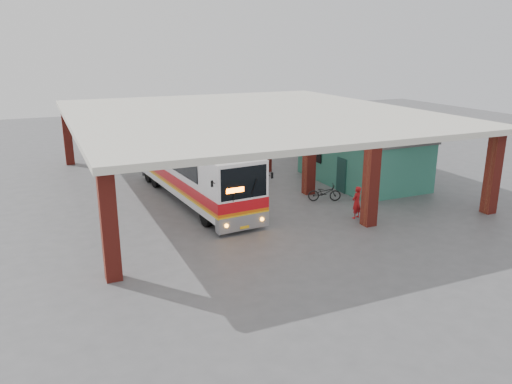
{
  "coord_description": "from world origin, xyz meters",
  "views": [
    {
      "loc": [
        -11.56,
        -22.05,
        8.6
      ],
      "look_at": [
        -1.78,
        0.0,
        1.47
      ],
      "focal_mm": 35.0,
      "sensor_mm": 36.0,
      "label": 1
    }
  ],
  "objects": [
    {
      "name": "ground",
      "position": [
        0.0,
        0.0,
        0.0
      ],
      "size": [
        90.0,
        90.0,
        0.0
      ],
      "primitive_type": "plane",
      "color": "#515154",
      "rests_on": "ground"
    },
    {
      "name": "canopy_roof",
      "position": [
        0.5,
        6.5,
        4.5
      ],
      "size": [
        21.0,
        23.0,
        0.3
      ],
      "primitive_type": "cube",
      "color": "silver",
      "rests_on": "brick_columns"
    },
    {
      "name": "coach_bus",
      "position": [
        -3.64,
        4.53,
        1.83
      ],
      "size": [
        3.68,
        12.8,
        3.68
      ],
      "rotation": [
        0.0,
        0.0,
        0.08
      ],
      "color": "white",
      "rests_on": "ground"
    },
    {
      "name": "red_chair",
      "position": [
        4.65,
        5.94,
        0.37
      ],
      "size": [
        0.52,
        0.52,
        0.79
      ],
      "rotation": [
        0.0,
        0.0,
        0.29
      ],
      "color": "red",
      "rests_on": "ground"
    },
    {
      "name": "brick_columns",
      "position": [
        1.43,
        5.0,
        2.17
      ],
      "size": [
        20.1,
        21.6,
        4.35
      ],
      "color": "maroon",
      "rests_on": "ground"
    },
    {
      "name": "pedestrian",
      "position": [
        3.04,
        -1.87,
        0.85
      ],
      "size": [
        0.72,
        0.6,
        1.69
      ],
      "primitive_type": "imported",
      "rotation": [
        0.0,
        0.0,
        3.51
      ],
      "color": "red",
      "rests_on": "ground"
    },
    {
      "name": "motorcycle",
      "position": [
        3.09,
        1.32,
        0.49
      ],
      "size": [
        1.98,
        1.33,
        0.99
      ],
      "primitive_type": "imported",
      "rotation": [
        0.0,
        0.0,
        1.17
      ],
      "color": "black",
      "rests_on": "ground"
    },
    {
      "name": "shop_building",
      "position": [
        7.49,
        4.0,
        1.56
      ],
      "size": [
        5.2,
        8.2,
        3.11
      ],
      "color": "#317B67",
      "rests_on": "ground"
    }
  ]
}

